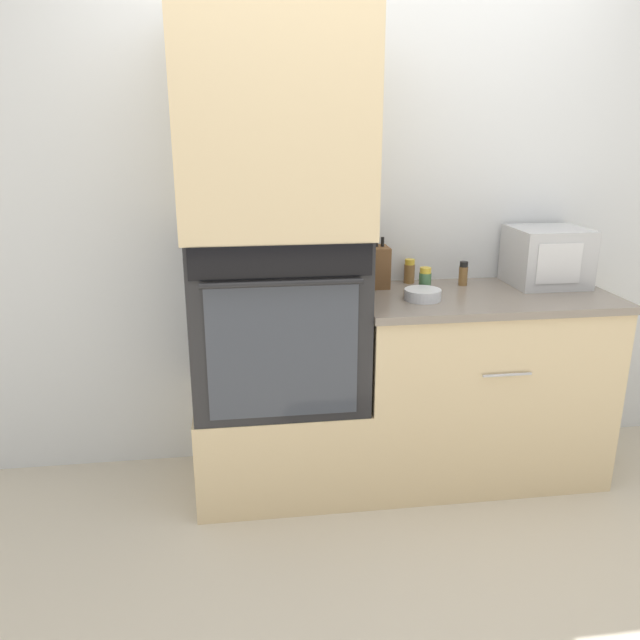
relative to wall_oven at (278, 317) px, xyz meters
The scene contains 12 objects.
ground_plane 0.97m from the wall_oven, 37.40° to the right, with size 12.00×12.00×0.00m, color beige.
wall_back 0.65m from the wall_oven, 40.69° to the left, with size 8.00×0.05×2.50m.
oven_cabinet_base 0.61m from the wall_oven, 90.00° to the left, with size 0.78×0.60×0.46m.
wall_oven is the anchor object (origin of this frame).
oven_cabinet_upper 0.83m from the wall_oven, 90.00° to the left, with size 0.78×0.60×0.89m.
counter_unit 1.04m from the wall_oven, ahead, with size 1.18×0.63×0.92m.
microwave 1.35m from the wall_oven, ahead, with size 0.35×0.32×0.28m.
knife_block 0.56m from the wall_oven, 21.86° to the left, with size 0.12×0.14×0.24m.
bowl 0.66m from the wall_oven, ahead, with size 0.16×0.16×0.05m.
condiment_jar_near 0.95m from the wall_oven, 10.49° to the left, with size 0.04×0.04×0.12m.
condiment_jar_mid 0.73m from the wall_oven, 20.56° to the left, with size 0.05×0.05×0.12m.
condiment_jar_far 0.71m from the wall_oven, ahead, with size 0.06×0.06×0.12m.
Camera 1 is at (-0.56, -2.38, 1.66)m, focal length 35.00 mm.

